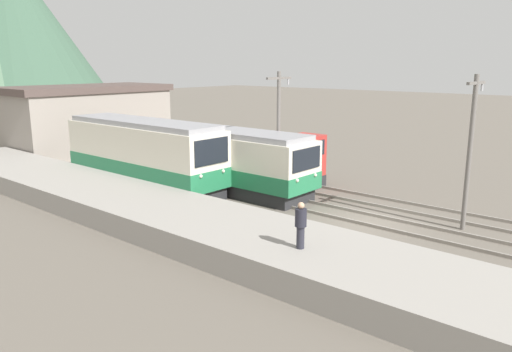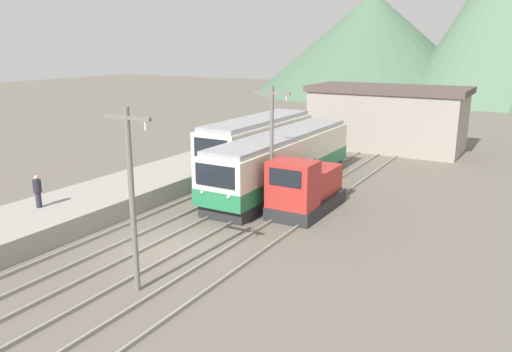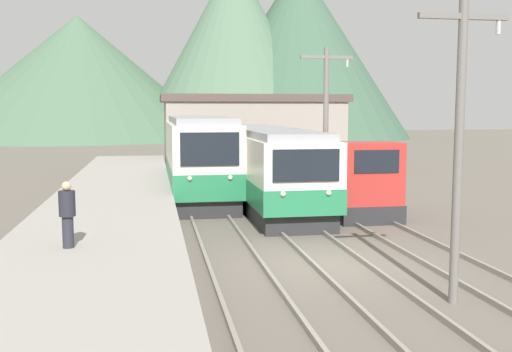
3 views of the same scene
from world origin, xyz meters
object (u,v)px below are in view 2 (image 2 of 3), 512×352
object	(u,v)px
shunting_locomotive	(305,189)
catenary_mast_mid	(272,145)
commuter_train_center	(283,163)
person_on_platform	(38,190)
catenary_mast_near	(132,194)
commuter_train_left	(258,150)

from	to	relation	value
shunting_locomotive	catenary_mast_mid	bearing A→B (deg)	-148.82
commuter_train_center	person_on_platform	size ratio (longest dim) A/B	9.17
catenary_mast_near	catenary_mast_mid	xyz separation A→B (m)	(0.00, 9.96, 0.00)
shunting_locomotive	person_on_platform	bearing A→B (deg)	-139.81
commuter_train_left	catenary_mast_near	xyz separation A→B (m)	(4.31, -16.10, 1.77)
commuter_train_left	commuter_train_center	bearing A→B (deg)	-34.31
commuter_train_left	shunting_locomotive	distance (m)	7.84
shunting_locomotive	person_on_platform	size ratio (longest dim) A/B	3.35
commuter_train_left	person_on_platform	xyz separation A→B (m)	(-4.12, -13.62, 0.06)
commuter_train_left	catenary_mast_near	size ratio (longest dim) A/B	1.67
catenary_mast_near	person_on_platform	bearing A→B (deg)	163.60
catenary_mast_near	shunting_locomotive	bearing A→B (deg)	82.18
commuter_train_center	catenary_mast_mid	distance (m)	4.90
person_on_platform	commuter_train_center	bearing A→B (deg)	59.42
commuter_train_left	catenary_mast_mid	bearing A→B (deg)	-54.95
catenary_mast_near	person_on_platform	xyz separation A→B (m)	(-8.43, 2.48, -1.72)
shunting_locomotive	commuter_train_left	bearing A→B (deg)	137.91
commuter_train_center	shunting_locomotive	size ratio (longest dim) A/B	2.74
catenary_mast_mid	person_on_platform	distance (m)	11.40
shunting_locomotive	catenary_mast_mid	size ratio (longest dim) A/B	0.81
person_on_platform	catenary_mast_near	bearing A→B (deg)	-16.40
commuter_train_left	person_on_platform	size ratio (longest dim) A/B	6.94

